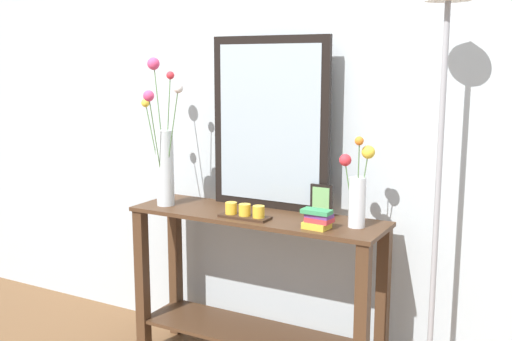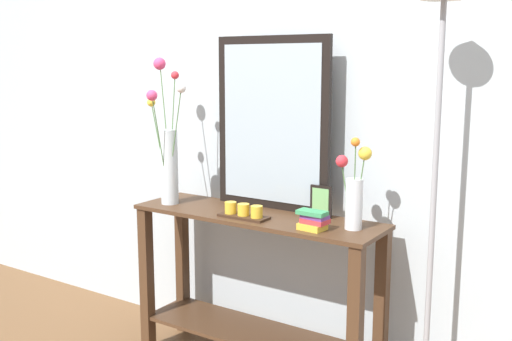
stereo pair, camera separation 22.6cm
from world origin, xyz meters
name	(u,v)px [view 1 (the left image)]	position (x,y,z in m)	size (l,w,h in m)	color
wall_back	(285,94)	(0.00, 0.30, 1.35)	(6.40, 0.08, 2.70)	#B2BCC1
console_table	(256,278)	(0.00, 0.00, 0.47)	(1.26, 0.36, 0.79)	#472D1C
mirror_leaning	(270,124)	(-0.01, 0.15, 1.21)	(0.62, 0.03, 0.84)	black
tall_vase_left	(164,153)	(-0.50, -0.06, 1.06)	(0.27, 0.23, 0.74)	silver
vase_right	(357,190)	(0.50, 0.01, 0.96)	(0.15, 0.09, 0.41)	silver
candle_tray	(245,212)	(-0.01, -0.09, 0.82)	(0.24, 0.09, 0.07)	#382316
picture_frame_small	(321,200)	(0.29, 0.12, 0.87)	(0.11, 0.01, 0.15)	black
book_stack	(318,219)	(0.36, -0.09, 0.83)	(0.13, 0.10, 0.09)	gold
floor_lamp	(441,129)	(0.84, 0.02, 1.24)	(0.24, 0.24, 1.84)	#9E9EA3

